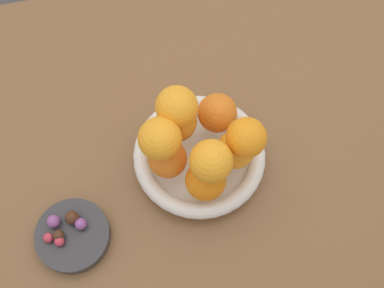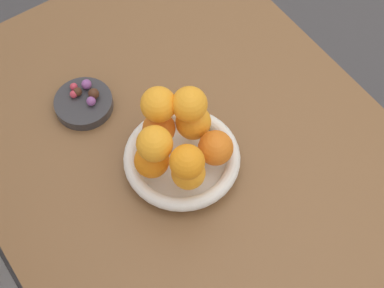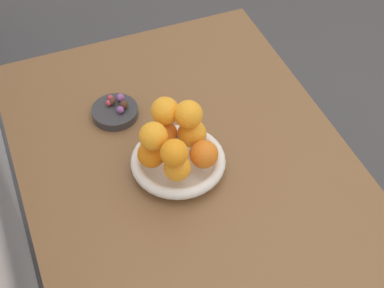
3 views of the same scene
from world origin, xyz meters
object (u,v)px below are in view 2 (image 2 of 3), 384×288
object	(u,v)px
orange_0	(152,161)
orange_7	(158,104)
orange_5	(155,144)
orange_3	(193,122)
orange_2	(216,148)
candy_ball_3	(94,94)
candy_dish	(84,104)
orange_1	(188,173)
fruit_bowl	(182,159)
candy_ball_2	(78,92)
candy_ball_4	(86,84)
candy_ball_5	(91,101)
candy_ball_1	(74,87)
dining_table	(201,189)
orange_8	(189,104)
orange_6	(187,162)
orange_4	(159,128)
candy_ball_0	(74,94)

from	to	relation	value
orange_0	orange_7	size ratio (longest dim) A/B	0.98
orange_5	orange_3	bearing A→B (deg)	-72.72
orange_2	orange_3	bearing A→B (deg)	1.39
orange_7	candy_ball_3	xyz separation A→B (m)	(0.16, 0.06, -0.10)
candy_dish	orange_1	world-z (taller)	orange_1
orange_7	candy_ball_3	world-z (taller)	orange_7
fruit_bowl	orange_2	xyz separation A→B (m)	(-0.04, -0.05, 0.05)
candy_ball_2	candy_ball_4	size ratio (longest dim) A/B	0.88
candy_ball_2	candy_ball_5	bearing A→B (deg)	-163.12
candy_ball_1	candy_ball_2	world-z (taller)	candy_ball_2
dining_table	candy_ball_4	world-z (taller)	candy_ball_4
orange_1	orange_5	bearing A→B (deg)	35.04
orange_8	candy_ball_4	size ratio (longest dim) A/B	3.14
orange_7	candy_ball_4	world-z (taller)	orange_7
orange_6	candy_ball_3	xyz separation A→B (m)	(0.28, 0.03, -0.10)
candy_dish	orange_3	size ratio (longest dim) A/B	1.75
fruit_bowl	orange_2	size ratio (longest dim) A/B	3.39
orange_1	orange_8	xyz separation A→B (m)	(0.08, -0.06, 0.07)
orange_2	orange_4	xyz separation A→B (m)	(0.09, 0.06, -0.00)
orange_5	orange_4	bearing A→B (deg)	-36.50
dining_table	orange_2	distance (m)	0.16
orange_2	orange_3	xyz separation A→B (m)	(0.07, 0.00, 0.00)
orange_6	candy_ball_2	distance (m)	0.32
orange_2	candy_ball_0	xyz separation A→B (m)	(0.28, 0.14, -0.04)
orange_0	orange_1	bearing A→B (deg)	-144.87
orange_4	candy_ball_4	xyz separation A→B (m)	(0.19, 0.05, -0.04)
orange_5	candy_ball_3	xyz separation A→B (m)	(0.22, 0.01, -0.10)
fruit_bowl	orange_7	bearing A→B (deg)	5.88
orange_5	candy_dish	bearing A→B (deg)	7.79
candy_dish	candy_ball_5	distance (m)	0.03
orange_0	candy_ball_2	size ratio (longest dim) A/B	3.53
orange_6	candy_ball_0	distance (m)	0.32
dining_table	orange_0	distance (m)	0.18
orange_1	orange_6	bearing A→B (deg)	136.68
candy_ball_4	orange_3	bearing A→B (deg)	-153.38
orange_4	orange_7	bearing A→B (deg)	-46.02
orange_3	orange_6	size ratio (longest dim) A/B	1.10
candy_dish	candy_ball_1	world-z (taller)	candy_ball_1
candy_ball_4	candy_ball_5	xyz separation A→B (m)	(-0.04, 0.01, -0.00)
orange_7	candy_ball_5	size ratio (longest dim) A/B	3.46
candy_ball_0	orange_2	bearing A→B (deg)	-152.99
orange_8	candy_ball_1	size ratio (longest dim) A/B	4.16
orange_1	orange_0	bearing A→B (deg)	35.13
orange_6	candy_ball_2	xyz separation A→B (m)	(0.30, 0.06, -0.10)
orange_4	candy_ball_2	distance (m)	0.20
candy_ball_3	fruit_bowl	bearing A→B (deg)	-163.71
orange_2	candy_ball_5	xyz separation A→B (m)	(0.24, 0.12, -0.04)
fruit_bowl	orange_5	bearing A→B (deg)	93.23
candy_dish	candy_ball_2	world-z (taller)	candy_ball_2
candy_ball_1	orange_7	bearing A→B (deg)	-157.69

